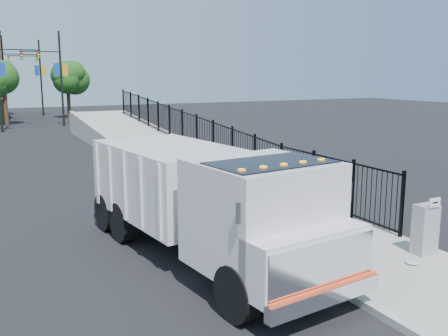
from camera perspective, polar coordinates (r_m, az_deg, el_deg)
name	(u,v)px	position (r m, az deg, el deg)	size (l,w,h in m)	color
ground	(251,238)	(14.04, 3.11, -8.05)	(120.00, 120.00, 0.00)	black
sidewalk	(353,248)	(13.55, 14.58, -8.84)	(3.55, 12.00, 0.12)	#9E998E
curb	(292,259)	(12.42, 7.74, -10.31)	(0.30, 12.00, 0.16)	#ADAAA3
ramp	(147,153)	(29.24, -8.81, 1.75)	(3.95, 24.00, 1.70)	#9E998E
iron_fence	(197,144)	(25.89, -3.14, 2.72)	(0.10, 28.00, 1.80)	black
truck	(207,197)	(11.96, -1.94, -3.38)	(3.69, 8.59, 2.85)	black
worker	(315,222)	(12.31, 10.38, -6.07)	(0.64, 0.42, 1.75)	maroon
utility_cabinet	(425,229)	(13.33, 21.99, -6.52)	(0.55, 0.40, 1.25)	gray
arrow_sign	(435,202)	(13.00, 22.94, -3.65)	(0.35, 0.04, 0.22)	white
debris	(412,262)	(12.72, 20.68, -10.04)	(0.31, 0.31, 0.08)	silver
light_pole_0	(2,75)	(42.34, -24.04, 9.65)	(3.77, 0.22, 8.00)	black
light_pole_1	(57,75)	(45.41, -18.51, 10.04)	(3.78, 0.22, 8.00)	black
light_pole_2	(8,75)	(52.29, -23.50, 9.74)	(3.77, 0.22, 8.00)	black
light_pole_3	(38,75)	(57.53, -20.52, 9.96)	(3.77, 0.22, 8.00)	black
tree_0	(4,80)	(47.30, -23.89, 9.20)	(2.94, 2.94, 5.47)	#382314
tree_1	(67,79)	(53.72, -17.46, 9.69)	(2.78, 2.78, 5.39)	#382314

